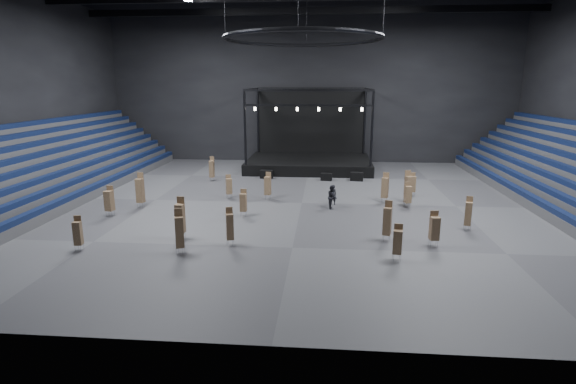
# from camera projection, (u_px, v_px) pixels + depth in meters

# --- Properties ---
(floor) EXTENTS (50.00, 50.00, 0.00)m
(floor) POSITION_uv_depth(u_px,v_px,m) (302.00, 203.00, 37.22)
(floor) COLOR #494A4C
(floor) RESTS_ON ground
(wall_back) EXTENTS (50.00, 0.20, 18.00)m
(wall_back) POSITION_uv_depth(u_px,v_px,m) (311.00, 89.00, 55.46)
(wall_back) COLOR black
(wall_back) RESTS_ON ground
(wall_front) EXTENTS (50.00, 0.20, 18.00)m
(wall_front) POSITION_uv_depth(u_px,v_px,m) (269.00, 103.00, 14.77)
(wall_front) COLOR black
(wall_front) RESTS_ON ground
(wall_left) EXTENTS (0.20, 42.00, 18.00)m
(wall_left) POSITION_uv_depth(u_px,v_px,m) (1.00, 92.00, 37.15)
(wall_left) COLOR black
(wall_left) RESTS_ON ground
(bleachers_left) EXTENTS (7.20, 40.00, 6.40)m
(bleachers_left) POSITION_uv_depth(u_px,v_px,m) (37.00, 178.00, 38.68)
(bleachers_left) COLOR #48484A
(bleachers_left) RESTS_ON floor
(stage) EXTENTS (14.00, 10.00, 9.20)m
(stage) POSITION_uv_depth(u_px,v_px,m) (309.00, 156.00, 52.61)
(stage) COLOR black
(stage) RESTS_ON floor
(truss_ring) EXTENTS (12.30, 12.30, 5.15)m
(truss_ring) POSITION_uv_depth(u_px,v_px,m) (303.00, 38.00, 34.18)
(truss_ring) COLOR black
(truss_ring) RESTS_ON ceiling
(flight_case_left) EXTENTS (1.36, 0.81, 0.86)m
(flight_case_left) POSITION_uv_depth(u_px,v_px,m) (266.00, 174.00, 46.89)
(flight_case_left) COLOR black
(flight_case_left) RESTS_ON floor
(flight_case_mid) EXTENTS (1.21, 0.76, 0.76)m
(flight_case_mid) POSITION_uv_depth(u_px,v_px,m) (326.00, 177.00, 45.82)
(flight_case_mid) COLOR black
(flight_case_mid) RESTS_ON floor
(flight_case_right) EXTENTS (1.37, 0.80, 0.87)m
(flight_case_right) POSITION_uv_depth(u_px,v_px,m) (357.00, 177.00, 45.71)
(flight_case_right) COLOR black
(flight_case_right) RESTS_ON floor
(chair_stack_0) EXTENTS (0.62, 0.62, 2.32)m
(chair_stack_0) POSITION_uv_depth(u_px,v_px,m) (109.00, 200.00, 33.15)
(chair_stack_0) COLOR silver
(chair_stack_0) RESTS_ON floor
(chair_stack_1) EXTENTS (0.62, 0.62, 2.68)m
(chair_stack_1) POSITION_uv_depth(u_px,v_px,m) (179.00, 231.00, 25.81)
(chair_stack_1) COLOR silver
(chair_stack_1) RESTS_ON floor
(chair_stack_2) EXTENTS (0.63, 0.63, 2.06)m
(chair_stack_2) POSITION_uv_depth(u_px,v_px,m) (229.00, 186.00, 38.53)
(chair_stack_2) COLOR silver
(chair_stack_2) RESTS_ON floor
(chair_stack_3) EXTENTS (0.49, 0.49, 2.11)m
(chair_stack_3) POSITION_uv_depth(u_px,v_px,m) (78.00, 233.00, 26.37)
(chair_stack_3) COLOR silver
(chair_stack_3) RESTS_ON floor
(chair_stack_4) EXTENTS (0.65, 0.65, 2.77)m
(chair_stack_4) POSITION_uv_depth(u_px,v_px,m) (408.00, 187.00, 36.71)
(chair_stack_4) COLOR silver
(chair_stack_4) RESTS_ON floor
(chair_stack_5) EXTENTS (0.57, 0.57, 2.20)m
(chair_stack_5) POSITION_uv_depth(u_px,v_px,m) (434.00, 228.00, 27.01)
(chair_stack_5) COLOR silver
(chair_stack_5) RESTS_ON floor
(chair_stack_6) EXTENTS (0.55, 0.55, 2.37)m
(chair_stack_6) POSITION_uv_depth(u_px,v_px,m) (230.00, 226.00, 27.26)
(chair_stack_6) COLOR silver
(chair_stack_6) RESTS_ON floor
(chair_stack_7) EXTENTS (0.48, 0.48, 2.48)m
(chair_stack_7) POSITION_uv_depth(u_px,v_px,m) (212.00, 169.00, 45.46)
(chair_stack_7) COLOR silver
(chair_stack_7) RESTS_ON floor
(chair_stack_8) EXTENTS (0.58, 0.58, 2.34)m
(chair_stack_8) POSITION_uv_depth(u_px,v_px,m) (268.00, 185.00, 38.18)
(chair_stack_8) COLOR silver
(chair_stack_8) RESTS_ON floor
(chair_stack_9) EXTENTS (0.48, 0.48, 2.05)m
(chair_stack_9) POSITION_uv_depth(u_px,v_px,m) (243.00, 202.00, 33.27)
(chair_stack_9) COLOR silver
(chair_stack_9) RESTS_ON floor
(chair_stack_10) EXTENTS (0.67, 0.67, 2.53)m
(chair_stack_10) POSITION_uv_depth(u_px,v_px,m) (385.00, 187.00, 37.07)
(chair_stack_10) COLOR silver
(chair_stack_10) RESTS_ON floor
(chair_stack_11) EXTENTS (0.57, 0.57, 2.07)m
(chair_stack_11) POSITION_uv_depth(u_px,v_px,m) (408.00, 194.00, 35.61)
(chair_stack_11) COLOR silver
(chair_stack_11) RESTS_ON floor
(chair_stack_12) EXTENTS (0.61, 0.61, 2.58)m
(chair_stack_12) POSITION_uv_depth(u_px,v_px,m) (387.00, 221.00, 27.96)
(chair_stack_12) COLOR silver
(chair_stack_12) RESTS_ON floor
(chair_stack_13) EXTENTS (0.56, 0.56, 2.34)m
(chair_stack_13) POSITION_uv_depth(u_px,v_px,m) (468.00, 213.00, 30.00)
(chair_stack_13) COLOR silver
(chair_stack_13) RESTS_ON floor
(chair_stack_14) EXTENTS (0.58, 0.58, 2.09)m
(chair_stack_14) POSITION_uv_depth(u_px,v_px,m) (398.00, 241.00, 24.86)
(chair_stack_14) COLOR silver
(chair_stack_14) RESTS_ON floor
(chair_stack_15) EXTENTS (0.44, 0.44, 2.07)m
(chair_stack_15) POSITION_uv_depth(u_px,v_px,m) (413.00, 184.00, 39.45)
(chair_stack_15) COLOR silver
(chair_stack_15) RESTS_ON floor
(chair_stack_16) EXTENTS (0.58, 0.58, 2.83)m
(chair_stack_16) POSITION_uv_depth(u_px,v_px,m) (140.00, 190.00, 35.51)
(chair_stack_16) COLOR silver
(chair_stack_16) RESTS_ON floor
(chair_stack_17) EXTENTS (0.55, 0.55, 2.74)m
(chair_stack_17) POSITION_uv_depth(u_px,v_px,m) (180.00, 218.00, 28.31)
(chair_stack_17) COLOR silver
(chair_stack_17) RESTS_ON floor
(man_center) EXTENTS (0.70, 0.56, 1.66)m
(man_center) POSITION_uv_depth(u_px,v_px,m) (333.00, 195.00, 36.55)
(man_center) COLOR black
(man_center) RESTS_ON floor
(crew_member) EXTENTS (0.77, 0.96, 1.88)m
(crew_member) POSITION_uv_depth(u_px,v_px,m) (332.00, 197.00, 35.41)
(crew_member) COLOR black
(crew_member) RESTS_ON floor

